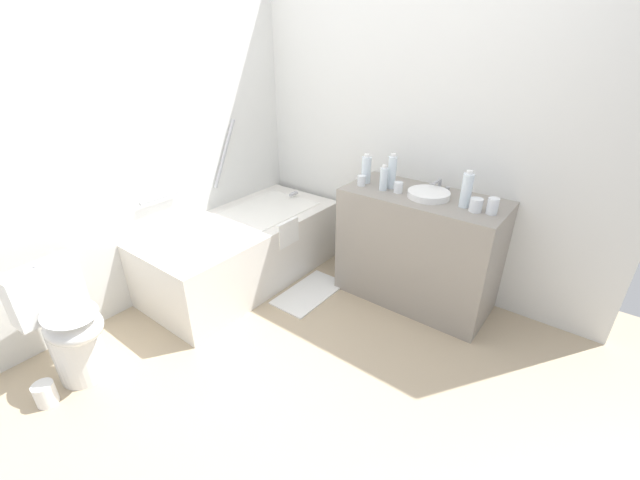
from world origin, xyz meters
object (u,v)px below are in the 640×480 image
sink_faucet (439,185)px  drinking_glass_2 (493,206)px  sink_basin (429,194)px  bath_mat (309,293)px  water_bottle_2 (392,172)px  drinking_glass_3 (361,181)px  bathtub (244,248)px  water_bottle_3 (366,169)px  drinking_glass_0 (398,187)px  drinking_glass_1 (476,205)px  water_bottle_0 (384,179)px  water_bottle_1 (467,190)px  toilet_paper_roll (45,394)px  toilet (68,326)px

sink_faucet → drinking_glass_2: size_ratio=1.48×
sink_basin → bath_mat: size_ratio=0.48×
water_bottle_2 → drinking_glass_3: size_ratio=3.35×
bathtub → water_bottle_3: bearing=-53.2°
water_bottle_2 → drinking_glass_3: 0.23m
sink_basin → drinking_glass_2: (-0.03, -0.43, 0.03)m
drinking_glass_0 → water_bottle_2: bearing=57.8°
water_bottle_2 → drinking_glass_1: (-0.06, -0.63, -0.08)m
water_bottle_3 → sink_faucet: bearing=-72.1°
water_bottle_0 → bathtub: bearing=118.2°
sink_faucet → water_bottle_1: (-0.19, -0.25, 0.07)m
water_bottle_1 → toilet_paper_roll: 2.74m
water_bottle_1 → water_bottle_0: bearing=94.2°
water_bottle_0 → drinking_glass_1: water_bottle_0 is taller
toilet → water_bottle_2: 2.27m
water_bottle_2 → drinking_glass_2: (-0.04, -0.73, -0.07)m
sink_basin → water_bottle_3: water_bottle_3 is taller
drinking_glass_1 → drinking_glass_2: drinking_glass_2 is taller
water_bottle_3 → bath_mat: size_ratio=0.36×
water_bottle_2 → drinking_glass_3: (-0.09, 0.20, -0.08)m
sink_basin → drinking_glass_0: drinking_glass_0 is taller
drinking_glass_1 → drinking_glass_3: bearing=91.5°
sink_basin → water_bottle_2: size_ratio=1.13×
water_bottle_1 → drinking_glass_2: 0.19m
toilet → drinking_glass_1: size_ratio=8.39×
water_bottle_3 → bath_mat: (-0.45, 0.20, -0.94)m
water_bottle_3 → bath_mat: water_bottle_3 is taller
sink_basin → drinking_glass_1: (-0.05, -0.34, 0.02)m
bathtub → sink_faucet: bearing=-59.9°
sink_faucet → drinking_glass_3: 0.55m
sink_faucet → drinking_glass_1: bearing=-123.2°
water_bottle_3 → drinking_glass_0: bearing=-98.9°
bath_mat → toilet_paper_roll: (-1.73, 0.49, 0.06)m
water_bottle_2 → water_bottle_3: (-0.01, 0.21, -0.02)m
toilet → sink_basin: bearing=51.8°
drinking_glass_1 → drinking_glass_2: 0.10m
bathtub → toilet_paper_roll: 1.61m
water_bottle_3 → drinking_glass_1: 0.85m
water_bottle_0 → drinking_glass_1: bearing=-89.2°
toilet → toilet_paper_roll: 0.37m
water_bottle_2 → drinking_glass_0: water_bottle_2 is taller
drinking_glass_3 → drinking_glass_2: bearing=-87.3°
sink_basin → bath_mat: sink_basin is taller
toilet → drinking_glass_2: 2.62m
toilet → water_bottle_3: 2.17m
water_bottle_0 → water_bottle_1: size_ratio=0.76×
toilet → drinking_glass_1: drinking_glass_1 is taller
drinking_glass_0 → bath_mat: (-0.40, 0.49, -0.88)m
bathtub → sink_faucet: size_ratio=10.76×
water_bottle_1 → drinking_glass_2: size_ratio=2.35×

